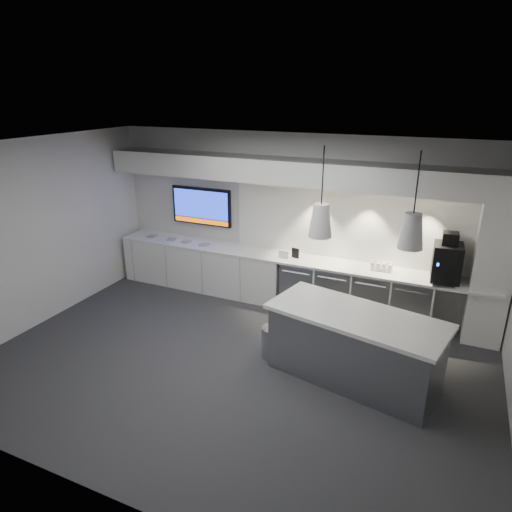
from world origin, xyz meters
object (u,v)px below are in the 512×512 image
at_px(wall_tv, 201,206).
at_px(bin, 273,342).
at_px(island, 354,347).
at_px(coffee_machine, 447,261).

height_order(wall_tv, bin, wall_tv).
bearing_deg(island, coffee_machine, 74.50).
bearing_deg(wall_tv, coffee_machine, -3.16).
bearing_deg(bin, island, -3.63).
xyz_separation_m(island, bin, (-1.18, 0.08, -0.25)).
height_order(bin, coffee_machine, coffee_machine).
bearing_deg(island, wall_tv, 161.48).
height_order(wall_tv, island, wall_tv).
bearing_deg(coffee_machine, bin, -144.74).
xyz_separation_m(bin, coffee_machine, (2.15, 1.76, 0.98)).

